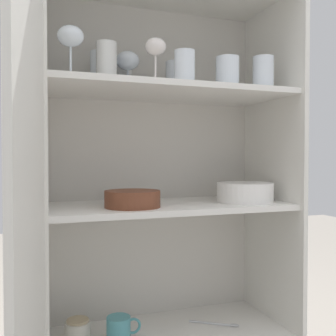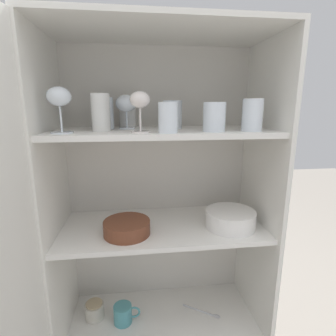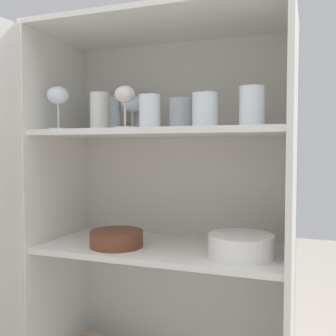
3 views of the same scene
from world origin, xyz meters
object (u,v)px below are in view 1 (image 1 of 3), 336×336
storage_jar (78,331)px  plate_stack_white (245,192)px  coffee_mug_primary (119,329)px  mixing_bowl_large (133,198)px

storage_jar → plate_stack_white: bearing=-8.5°
plate_stack_white → storage_jar: 0.77m
plate_stack_white → storage_jar: plate_stack_white is taller
coffee_mug_primary → storage_jar: (-0.14, 0.05, -0.01)m
coffee_mug_primary → storage_jar: size_ratio=1.37×
mixing_bowl_large → coffee_mug_primary: mixing_bowl_large is taller
mixing_bowl_large → storage_jar: 0.50m
plate_stack_white → coffee_mug_primary: bearing=174.5°
plate_stack_white → coffee_mug_primary: 0.66m
mixing_bowl_large → plate_stack_white: bearing=1.6°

